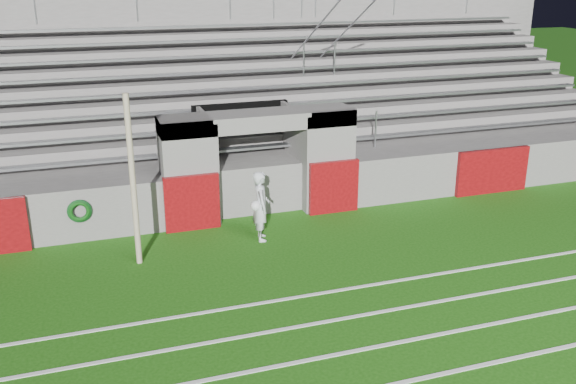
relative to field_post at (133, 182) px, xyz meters
name	(u,v)px	position (x,y,z in m)	size (l,w,h in m)	color
ground	(307,271)	(3.22, -1.50, -1.81)	(90.00, 90.00, 0.00)	#1A500D
field_post	(133,182)	(0.00, 0.00, 0.00)	(0.12, 0.12, 3.61)	tan
stadium_structure	(218,118)	(3.22, 6.47, -0.31)	(26.00, 8.48, 5.42)	#63605E
goalkeeper_with_ball	(261,206)	(2.79, 0.37, -0.99)	(0.51, 0.65, 1.63)	silver
hose_coil	(79,211)	(-1.10, 1.43, -1.03)	(0.54, 0.14, 0.54)	#0C3F15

